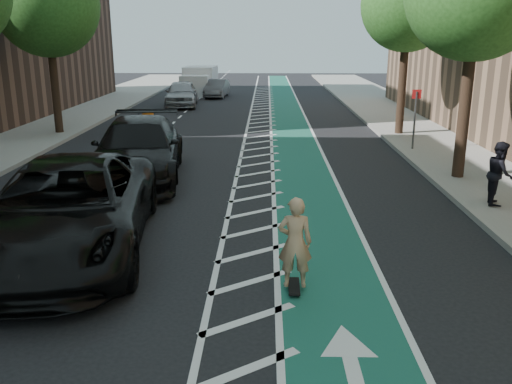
{
  "coord_description": "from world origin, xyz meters",
  "views": [
    {
      "loc": [
        1.78,
        -9.31,
        4.46
      ],
      "look_at": [
        1.55,
        2.34,
        1.1
      ],
      "focal_mm": 38.0,
      "sensor_mm": 36.0,
      "label": 1
    }
  ],
  "objects_px": {
    "skateboarder": "(295,242)",
    "suv_far": "(138,150)",
    "suv_near": "(67,208)",
    "barrel_a": "(91,169)"
  },
  "relations": [
    {
      "from": "skateboarder",
      "to": "suv_far",
      "type": "height_order",
      "value": "suv_far"
    },
    {
      "from": "suv_far",
      "to": "barrel_a",
      "type": "relative_size",
      "value": 7.85
    },
    {
      "from": "skateboarder",
      "to": "suv_near",
      "type": "height_order",
      "value": "suv_near"
    },
    {
      "from": "skateboarder",
      "to": "suv_far",
      "type": "xyz_separation_m",
      "value": [
        -4.64,
        8.01,
        0.02
      ]
    },
    {
      "from": "suv_near",
      "to": "barrel_a",
      "type": "distance_m",
      "value": 6.09
    },
    {
      "from": "suv_near",
      "to": "skateboarder",
      "type": "bearing_deg",
      "value": -27.58
    },
    {
      "from": "skateboarder",
      "to": "suv_far",
      "type": "relative_size",
      "value": 0.26
    },
    {
      "from": "suv_near",
      "to": "suv_far",
      "type": "height_order",
      "value": "suv_near"
    },
    {
      "from": "suv_far",
      "to": "suv_near",
      "type": "bearing_deg",
      "value": -96.96
    },
    {
      "from": "suv_far",
      "to": "barrel_a",
      "type": "bearing_deg",
      "value": -173.08
    }
  ]
}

